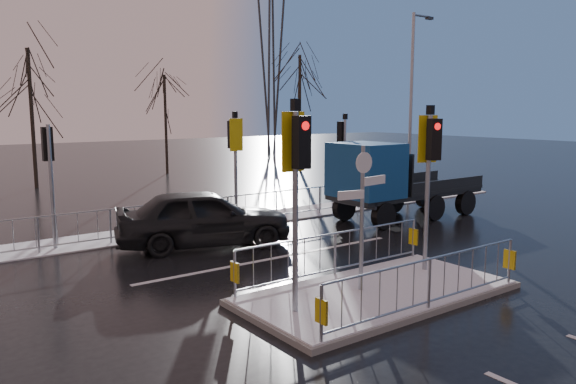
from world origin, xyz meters
TOP-DOWN VIEW (x-y plane):
  - ground at (0.00, 0.00)m, footprint 120.00×120.00m
  - snow_verge at (0.00, 8.60)m, footprint 30.00×2.00m
  - lane_markings at (0.00, -0.33)m, footprint 8.00×11.38m
  - traffic_island at (-0.01, 0.01)m, footprint 6.00×3.04m
  - far_kerb_fixtures at (0.29, 8.09)m, footprint 18.00×0.65m
  - car_far_lane at (-0.91, 6.10)m, footprint 5.36×3.41m
  - flatbed_truck at (5.91, 5.61)m, footprint 6.07×2.24m
  - tree_far_a at (-2.00, 22.00)m, footprint 3.75×3.75m
  - tree_far_b at (6.00, 24.00)m, footprint 3.25×3.25m
  - tree_far_c at (14.00, 21.00)m, footprint 4.00×4.00m
  - street_lamp_right at (10.57, 8.50)m, footprint 1.25×0.18m
  - pylon_wires at (16.88, 30.00)m, footprint 70.00×2.38m

SIDE VIEW (x-z plane):
  - ground at x=0.00m, z-range 0.00..0.00m
  - lane_markings at x=0.00m, z-range 0.00..0.01m
  - snow_verge at x=0.00m, z-range 0.00..0.04m
  - traffic_island at x=-0.01m, z-range -1.68..2.47m
  - car_far_lane at x=-0.91m, z-range 0.00..1.70m
  - far_kerb_fixtures at x=0.29m, z-range -0.90..2.93m
  - flatbed_truck at x=5.91m, z-range 0.09..2.90m
  - tree_far_b at x=6.00m, z-range 1.11..7.25m
  - street_lamp_right at x=10.57m, z-range 0.39..8.39m
  - tree_far_a at x=-2.00m, z-range 1.28..8.36m
  - tree_far_c at x=14.00m, z-range 1.37..8.92m
  - pylon_wires at x=16.88m, z-range 1.05..21.02m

